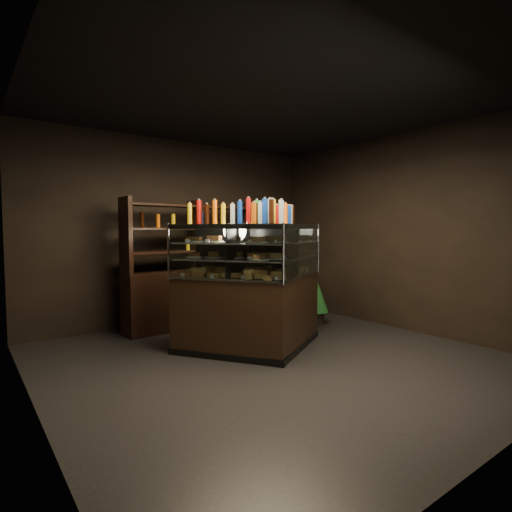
{
  "coord_description": "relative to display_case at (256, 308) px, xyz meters",
  "views": [
    {
      "loc": [
        -2.97,
        -3.62,
        1.53
      ],
      "look_at": [
        -0.12,
        0.19,
        1.22
      ],
      "focal_mm": 28.0,
      "sensor_mm": 36.0,
      "label": 1
    }
  ],
  "objects": [
    {
      "name": "potted_conifer",
      "position": [
        1.63,
        0.54,
        -0.05
      ],
      "size": [
        0.39,
        0.39,
        0.84
      ],
      "rotation": [
        0.0,
        0.0,
        0.41
      ],
      "color": "black",
      "rests_on": "ground"
    },
    {
      "name": "food_display",
      "position": [
        -0.0,
        -0.01,
        0.68
      ],
      "size": [
        1.66,
        1.2,
        0.49
      ],
      "color": "#CE7C4A",
      "rests_on": "display_case"
    },
    {
      "name": "back_shelving",
      "position": [
        0.0,
        1.63,
        0.08
      ],
      "size": [
        2.33,
        0.53,
        2.0
      ],
      "rotation": [
        0.0,
        0.0,
        0.05
      ],
      "color": "black",
      "rests_on": "ground"
    },
    {
      "name": "ground",
      "position": [
        -0.05,
        -0.42,
        -0.53
      ],
      "size": [
        5.0,
        5.0,
        0.0
      ],
      "primitive_type": "plane",
      "color": "black",
      "rests_on": "ground"
    },
    {
      "name": "bottles_top",
      "position": [
        0.0,
        0.0,
        1.21
      ],
      "size": [
        1.49,
        1.06,
        0.3
      ],
      "color": "yellow",
      "rests_on": "display_case"
    },
    {
      "name": "room_shell",
      "position": [
        -0.05,
        -0.42,
        1.41
      ],
      "size": [
        5.02,
        5.02,
        3.01
      ],
      "color": "black",
      "rests_on": "ground"
    },
    {
      "name": "display_case",
      "position": [
        0.0,
        0.0,
        0.0
      ],
      "size": [
        2.11,
        1.64,
        1.61
      ],
      "rotation": [
        0.0,
        0.0,
        -0.23
      ],
      "color": "black",
      "rests_on": "ground"
    }
  ]
}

